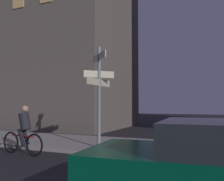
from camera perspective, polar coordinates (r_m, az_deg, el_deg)
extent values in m
cube|color=#9E9991|center=(9.97, -0.18, -12.23)|extent=(40.00, 3.50, 0.14)
cylinder|color=gray|center=(8.94, -2.95, -1.40)|extent=(0.12, 0.12, 3.56)
cube|color=beige|center=(9.09, -2.92, 7.64)|extent=(0.98, 0.98, 0.24)
cube|color=beige|center=(8.99, -2.93, 3.68)|extent=(0.82, 0.82, 0.24)
cube|color=beige|center=(8.96, -2.94, 1.85)|extent=(0.03, 1.75, 0.24)
cylinder|color=black|center=(5.19, 7.96, -18.07)|extent=(0.65, 0.26, 0.64)
sphere|color=#F9EFCC|center=(3.97, -8.02, -17.81)|extent=(0.16, 0.16, 0.16)
sphere|color=#F9EFCC|center=(5.05, -1.28, -14.61)|extent=(0.16, 0.16, 0.16)
torus|color=black|center=(9.40, -21.85, -10.80)|extent=(0.72, 0.13, 0.72)
torus|color=black|center=(8.58, -17.13, -11.65)|extent=(0.72, 0.13, 0.72)
cylinder|color=red|center=(8.95, -19.57, -9.63)|extent=(1.00, 0.14, 0.04)
cylinder|color=#26262D|center=(8.83, -19.09, -6.63)|extent=(0.48, 0.36, 0.61)
sphere|color=tan|center=(8.81, -19.04, -3.94)|extent=(0.22, 0.22, 0.22)
cylinder|color=black|center=(8.86, -19.80, -9.89)|extent=(0.35, 0.15, 0.55)
cylinder|color=black|center=(8.98, -18.92, -9.81)|extent=(0.35, 0.15, 0.55)
cube|color=#6B6056|center=(19.89, -10.07, 14.91)|extent=(8.67, 7.63, 15.53)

